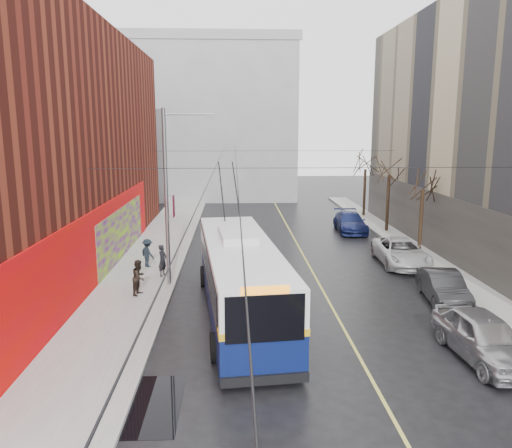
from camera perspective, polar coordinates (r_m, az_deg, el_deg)
The scene contains 22 objects.
ground at distance 17.10m, azimuth 7.97°, elevation -17.25°, with size 140.00×140.00×0.00m, color black.
sidewalk_left at distance 28.42m, azimuth -12.79°, elevation -5.64°, with size 4.00×60.00×0.15m, color gray.
sidewalk_right at distance 30.40m, azimuth 20.74°, elevation -5.00°, with size 2.00×60.00×0.15m, color gray.
lane_line at distance 30.23m, azimuth 5.99°, elevation -4.57°, with size 0.12×50.00×0.01m, color #BFB74C.
building_left at distance 31.64m, azimuth -27.20°, elevation 7.82°, with size 12.11×36.00×14.00m.
building_far at distance 59.88m, azimuth -5.60°, elevation 11.79°, with size 20.50×12.10×18.00m.
streetlight_pole at distance 25.22m, azimuth -9.86°, elevation 3.48°, with size 2.65×0.60×9.00m.
catenary_wires at distance 29.63m, azimuth -1.81°, elevation 7.44°, with size 18.00×60.00×0.22m.
tree_near at distance 33.17m, azimuth 18.61°, elevation 5.04°, with size 3.20×3.20×6.40m.
tree_mid at distance 39.74m, azimuth 15.03°, elevation 6.52°, with size 3.20×3.20×6.68m.
tree_far at distance 46.45m, azimuth 12.43°, elevation 7.08°, with size 3.20×3.20×6.57m.
puddle at distance 16.02m, azimuth -13.03°, elevation -19.50°, with size 2.39×3.46×0.01m, color black.
pigeons_flying at distance 24.41m, azimuth -0.04°, elevation 9.96°, with size 3.84×1.72×1.13m.
trolleybus at distance 21.60m, azimuth -1.81°, elevation -6.05°, with size 4.16×13.35×6.25m.
parked_car_a at distance 19.64m, azimuth 24.59°, elevation -11.64°, with size 1.98×4.91×1.67m, color #9F9FA4.
parked_car_b at distance 25.10m, azimuth 20.64°, elevation -6.76°, with size 1.53×4.38×1.44m, color #262629.
parked_car_c at distance 31.03m, azimuth 16.21°, elevation -3.09°, with size 2.54×5.51×1.53m, color silver.
parked_car_d at distance 39.94m, azimuth 10.72°, elevation 0.21°, with size 2.13×5.24×1.52m, color navy.
following_car at distance 32.26m, azimuth -3.53°, elevation -2.23°, with size 1.69×4.20×1.43m, color #A9AAAD.
pedestrian_a at distance 27.48m, azimuth -10.63°, elevation -4.11°, with size 0.63×0.41×1.72m, color black.
pedestrian_b at distance 24.66m, azimuth -13.21°, elevation -5.95°, with size 0.83×0.65×1.72m, color black.
pedestrian_c at distance 29.42m, azimuth -12.29°, elevation -3.25°, with size 1.06×0.61×1.64m, color black.
Camera 1 is at (-2.92, -14.80, 8.04)m, focal length 35.00 mm.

